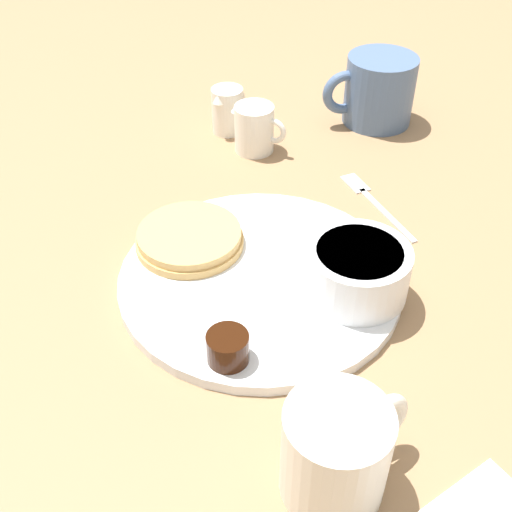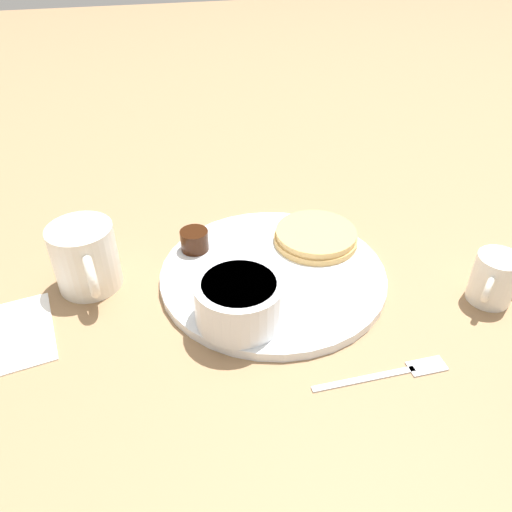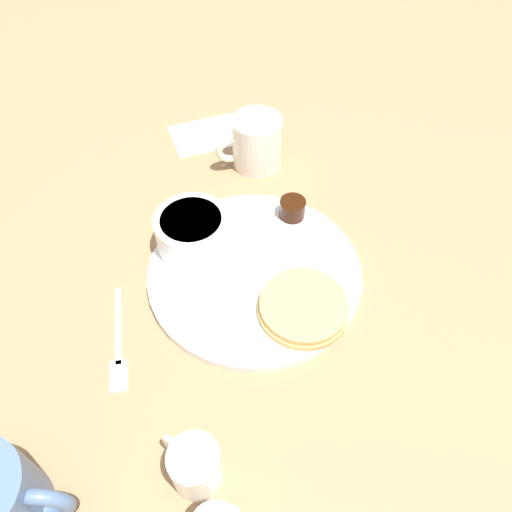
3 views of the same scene
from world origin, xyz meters
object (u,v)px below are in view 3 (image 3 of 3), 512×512
(coffee_mug, at_px, (256,143))
(fork, at_px, (118,349))
(creamer_pitcher_near, at_px, (195,466))
(bowl, at_px, (192,231))
(plate, at_px, (254,273))

(coffee_mug, relative_size, fork, 0.74)
(creamer_pitcher_near, xyz_separation_m, fork, (-0.08, 0.16, -0.03))
(bowl, relative_size, fork, 0.68)
(plate, height_order, fork, plate)
(creamer_pitcher_near, distance_m, fork, 0.18)
(bowl, height_order, creamer_pitcher_near, creamer_pitcher_near)
(coffee_mug, height_order, fork, coffee_mug)
(bowl, height_order, fork, bowl)
(bowl, bearing_deg, plate, -39.20)
(fork, bearing_deg, plate, 23.63)
(creamer_pitcher_near, bearing_deg, plate, 66.66)
(bowl, relative_size, creamer_pitcher_near, 1.55)
(bowl, xyz_separation_m, coffee_mug, (0.12, 0.16, 0.00))
(coffee_mug, xyz_separation_m, creamer_pitcher_near, (-0.15, -0.47, -0.01))
(plate, xyz_separation_m, bowl, (-0.07, 0.06, 0.03))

